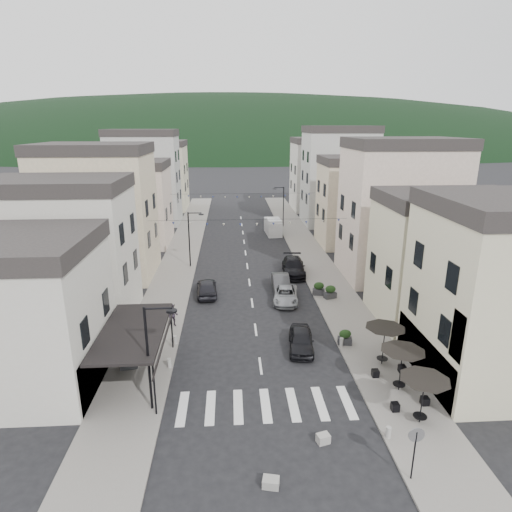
{
  "coord_description": "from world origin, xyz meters",
  "views": [
    {
      "loc": [
        -1.74,
        -17.78,
        14.65
      ],
      "look_at": [
        0.47,
        18.31,
        3.5
      ],
      "focal_mm": 30.0,
      "sensor_mm": 36.0,
      "label": 1
    }
  ],
  "objects": [
    {
      "name": "bunting_far",
      "position": [
        0.0,
        38.0,
        5.65
      ],
      "size": [
        19.0,
        0.28,
        0.62
      ],
      "color": "black",
      "rests_on": "ground"
    },
    {
      "name": "planter_rb",
      "position": [
        6.85,
        16.41,
        0.68
      ],
      "size": [
        1.17,
        0.88,
        1.16
      ],
      "rotation": [
        0.0,
        0.0,
        0.33
      ],
      "color": "#2F2F31",
      "rests_on": "sidewalk_right"
    },
    {
      "name": "planter_ra",
      "position": [
        6.0,
        8.26,
        0.64
      ],
      "size": [
        1.03,
        0.68,
        1.07
      ],
      "rotation": [
        0.0,
        0.0,
        -0.17
      ],
      "color": "#28282A",
      "rests_on": "sidewalk_right"
    },
    {
      "name": "sidewalk_left",
      "position": [
        -7.5,
        32.0,
        0.06
      ],
      "size": [
        4.0,
        76.0,
        0.12
      ],
      "primitive_type": "cube",
      "color": "slate",
      "rests_on": "ground"
    },
    {
      "name": "ground",
      "position": [
        0.0,
        0.0,
        0.0
      ],
      "size": [
        700.0,
        700.0,
        0.0
      ],
      "primitive_type": "plane",
      "color": "black",
      "rests_on": "ground"
    },
    {
      "name": "streetlamp_left_near",
      "position": [
        -5.82,
        2.0,
        3.7
      ],
      "size": [
        1.7,
        0.56,
        6.0
      ],
      "color": "black",
      "rests_on": "ground"
    },
    {
      "name": "delivery_van",
      "position": [
        4.18,
        39.88,
        1.11
      ],
      "size": [
        2.15,
        4.82,
        2.26
      ],
      "rotation": [
        0.0,
        0.0,
        0.06
      ],
      "color": "silver",
      "rests_on": "ground"
    },
    {
      "name": "bunting_near",
      "position": [
        0.0,
        22.0,
        5.65
      ],
      "size": [
        19.0,
        0.28,
        0.62
      ],
      "color": "black",
      "rests_on": "ground"
    },
    {
      "name": "parked_car_d",
      "position": [
        4.6,
        23.13,
        0.79
      ],
      "size": [
        2.66,
        5.62,
        1.58
      ],
      "primitive_type": "imported",
      "rotation": [
        0.0,
        0.0,
        -0.08
      ],
      "color": "black",
      "rests_on": "ground"
    },
    {
      "name": "parked_car_c",
      "position": [
        2.89,
        16.15,
        0.62
      ],
      "size": [
        2.59,
        4.67,
        1.24
      ],
      "primitive_type": "imported",
      "rotation": [
        0.0,
        0.0,
        -0.12
      ],
      "color": "gray",
      "rests_on": "ground"
    },
    {
      "name": "parked_car_b",
      "position": [
        2.8,
        18.79,
        0.71
      ],
      "size": [
        1.57,
        4.32,
        1.42
      ],
      "primitive_type": "imported",
      "rotation": [
        0.0,
        0.0,
        -0.02
      ],
      "color": "#343537",
      "rests_on": "ground"
    },
    {
      "name": "concrete_block_c",
      "position": [
        -0.23,
        -3.45,
        0.2
      ],
      "size": [
        0.79,
        0.64,
        0.4
      ],
      "primitive_type": "cube",
      "rotation": [
        0.0,
        0.0,
        -0.22
      ],
      "color": "gray",
      "rests_on": "ground"
    },
    {
      "name": "planter_la",
      "position": [
        -8.21,
        6.1,
        0.69
      ],
      "size": [
        1.15,
        0.77,
        1.18
      ],
      "rotation": [
        0.0,
        0.0,
        0.18
      ],
      "color": "#2A2A2C",
      "rests_on": "sidewalk_left"
    },
    {
      "name": "streetlamp_left_far",
      "position": [
        -5.82,
        26.0,
        3.7
      ],
      "size": [
        1.7,
        0.56,
        6.0
      ],
      "color": "black",
      "rests_on": "ground"
    },
    {
      "name": "concrete_block_b",
      "position": [
        2.52,
        -1.0,
        0.23
      ],
      "size": [
        0.7,
        0.6,
        0.45
      ],
      "primitive_type": "cube",
      "rotation": [
        0.0,
        0.0,
        0.28
      ],
      "color": "gray",
      "rests_on": "ground"
    },
    {
      "name": "streetlamp_right_far",
      "position": [
        5.82,
        44.0,
        3.7
      ],
      "size": [
        1.7,
        0.56,
        6.0
      ],
      "color": "black",
      "rests_on": "ground"
    },
    {
      "name": "traffic_sign",
      "position": [
        5.8,
        -3.5,
        1.93
      ],
      "size": [
        0.7,
        0.07,
        2.7
      ],
      "color": "black",
      "rests_on": "ground"
    },
    {
      "name": "pedestrian_b",
      "position": [
        -6.19,
        11.77,
        1.0
      ],
      "size": [
        0.93,
        0.77,
        1.75
      ],
      "primitive_type": "imported",
      "rotation": [
        0.0,
        0.0,
        -0.13
      ],
      "color": "#28212C",
      "rests_on": "sidewalk_left"
    },
    {
      "name": "sidewalk_right",
      "position": [
        7.5,
        32.0,
        0.06
      ],
      "size": [
        4.0,
        76.0,
        0.12
      ],
      "primitive_type": "cube",
      "color": "slate",
      "rests_on": "ground"
    },
    {
      "name": "hill_backdrop",
      "position": [
        0.0,
        300.0,
        0.0
      ],
      "size": [
        640.0,
        360.0,
        70.0
      ],
      "primitive_type": "ellipsoid",
      "color": "black",
      "rests_on": "ground"
    },
    {
      "name": "pedestrian_a",
      "position": [
        -7.99,
        9.8,
        0.93
      ],
      "size": [
        0.6,
        0.4,
        1.62
      ],
      "primitive_type": "imported",
      "rotation": [
        0.0,
        0.0,
        -0.01
      ],
      "color": "black",
      "rests_on": "sidewalk_left"
    },
    {
      "name": "buildings_row_right",
      "position": [
        14.5,
        36.59,
        6.32
      ],
      "size": [
        10.2,
        54.16,
        14.5
      ],
      "color": "beige",
      "rests_on": "ground"
    },
    {
      "name": "planter_lb",
      "position": [
        -8.3,
        12.05,
        0.64
      ],
      "size": [
        0.97,
        0.56,
        1.07
      ],
      "rotation": [
        0.0,
        0.0,
        0.03
      ],
      "color": "#2A2A2C",
      "rests_on": "sidewalk_left"
    },
    {
      "name": "parked_car_a",
      "position": [
        2.9,
        7.95,
        0.69
      ],
      "size": [
        2.09,
        4.2,
        1.38
      ],
      "primitive_type": "imported",
      "rotation": [
        0.0,
        0.0,
        -0.12
      ],
      "color": "black",
      "rests_on": "ground"
    },
    {
      "name": "buildings_row_left",
      "position": [
        -14.5,
        37.75,
        6.12
      ],
      "size": [
        10.2,
        54.16,
        14.0
      ],
      "color": "beige",
      "rests_on": "ground"
    },
    {
      "name": "parked_car_e",
      "position": [
        -3.95,
        18.03,
        0.74
      ],
      "size": [
        2.06,
        4.47,
        1.48
      ],
      "primitive_type": "imported",
      "rotation": [
        0.0,
        0.0,
        3.21
      ],
      "color": "black",
      "rests_on": "ground"
    },
    {
      "name": "planter_rc",
      "position": [
        6.0,
        17.24,
        0.69
      ],
      "size": [
        1.11,
        0.71,
        1.17
      ],
      "rotation": [
        0.0,
        0.0,
        -0.13
      ],
      "color": "#302F32",
      "rests_on": "sidewalk_right"
    },
    {
      "name": "bollards",
      "position": [
        0.0,
        5.5,
        0.42
      ],
      "size": [
        11.66,
        10.26,
        0.6
      ],
      "color": "gray",
      "rests_on": "ground"
    },
    {
      "name": "cafe_terrace",
      "position": [
        7.7,
        2.8,
        2.36
      ],
      "size": [
        2.5,
        8.1,
        2.53
      ],
      "color": "black",
      "rests_on": "ground"
    },
    {
      "name": "boutique_awning",
      "position": [
        -7.25,
        5.0,
        3.11
      ],
      "size": [
        3.77,
        7.5,
        3.28
      ],
      "color": "black",
      "rests_on": "ground"
    }
  ]
}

